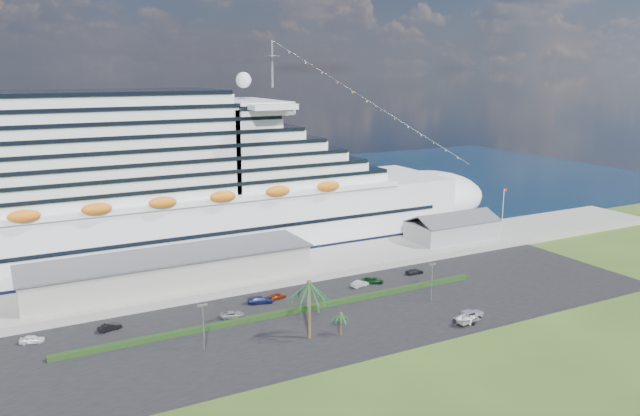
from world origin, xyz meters
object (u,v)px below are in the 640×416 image
parked_car_3 (260,300)px  cruise_ship (157,194)px  boat_trailer (469,318)px  pickup_truck (470,315)px

parked_car_3 → cruise_ship: bearing=30.7°
parked_car_3 → boat_trailer: size_ratio=0.78×
parked_car_3 → pickup_truck: size_ratio=0.98×
cruise_ship → pickup_truck: bearing=-57.7°
cruise_ship → parked_car_3: bearing=-75.6°
cruise_ship → pickup_truck: size_ratio=36.05×
parked_car_3 → boat_trailer: (30.31, -28.11, 0.47)m
pickup_truck → boat_trailer: (-1.66, -1.45, 0.24)m
cruise_ship → pickup_truck: (42.30, -66.95, -15.59)m
pickup_truck → boat_trailer: size_ratio=0.79×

